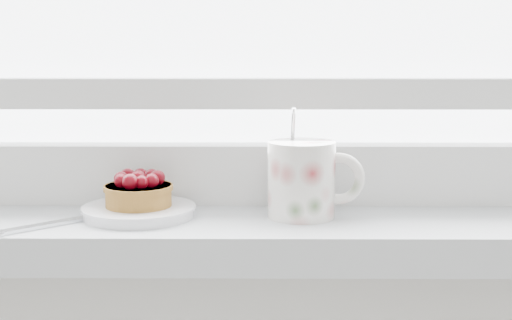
{
  "coord_description": "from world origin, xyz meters",
  "views": [
    {
      "loc": [
        0.05,
        1.13,
        1.12
      ],
      "look_at": [
        0.05,
        1.88,
        1.0
      ],
      "focal_mm": 50.0,
      "sensor_mm": 36.0,
      "label": 1
    }
  ],
  "objects_px": {
    "fork": "(81,219)",
    "raspberry_tart": "(139,190)",
    "saucer": "(139,211)",
    "floral_mug": "(304,178)"
  },
  "relations": [
    {
      "from": "fork",
      "to": "saucer",
      "type": "bearing_deg",
      "value": 17.41
    },
    {
      "from": "raspberry_tart",
      "to": "fork",
      "type": "xyz_separation_m",
      "value": [
        -0.06,
        -0.02,
        -0.03
      ]
    },
    {
      "from": "raspberry_tart",
      "to": "floral_mug",
      "type": "distance_m",
      "value": 0.18
    },
    {
      "from": "saucer",
      "to": "floral_mug",
      "type": "bearing_deg",
      "value": 0.17
    },
    {
      "from": "raspberry_tart",
      "to": "fork",
      "type": "height_order",
      "value": "raspberry_tart"
    },
    {
      "from": "saucer",
      "to": "fork",
      "type": "xyz_separation_m",
      "value": [
        -0.06,
        -0.02,
        -0.0
      ]
    },
    {
      "from": "saucer",
      "to": "fork",
      "type": "bearing_deg",
      "value": -162.59
    },
    {
      "from": "saucer",
      "to": "floral_mug",
      "type": "distance_m",
      "value": 0.18
    },
    {
      "from": "raspberry_tart",
      "to": "fork",
      "type": "bearing_deg",
      "value": -162.49
    },
    {
      "from": "fork",
      "to": "raspberry_tart",
      "type": "bearing_deg",
      "value": 17.51
    }
  ]
}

